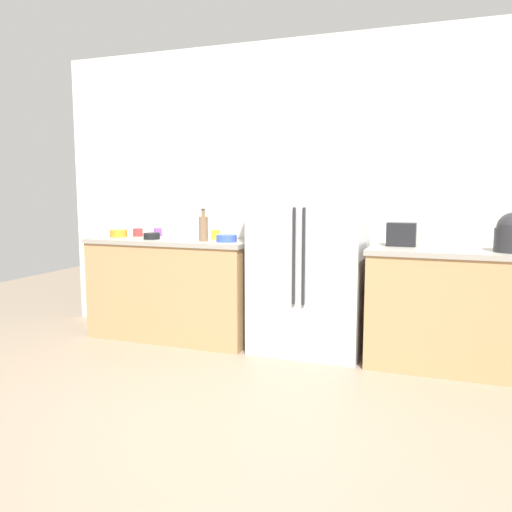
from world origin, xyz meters
The scene contains 14 objects.
ground_plane centered at (0.00, 0.00, 0.00)m, with size 10.22×10.22×0.00m, color gray.
kitchen_back_panel centered at (0.00, 1.98, 1.36)m, with size 5.11×0.10×2.72m, color silver.
counter_left centered at (-1.20, 1.60, 0.47)m, with size 1.57×0.67×0.94m.
counter_right centered at (1.29, 1.60, 0.47)m, with size 1.35×0.67×0.94m.
refrigerator centered at (0.10, 1.61, 0.86)m, with size 0.94×0.63×1.73m.
toaster centered at (0.85, 1.67, 1.03)m, with size 0.23×0.14×0.19m, color black.
bottle_a centered at (-0.84, 1.50, 1.05)m, with size 0.08×0.08×0.29m.
bottle_b centered at (-0.96, 1.75, 1.04)m, with size 0.08×0.08×0.28m.
cup_a centered at (-0.80, 1.68, 0.98)m, with size 0.09×0.09×0.09m, color yellow.
cup_b centered at (-1.48, 1.80, 0.98)m, with size 0.08×0.08×0.08m, color purple.
cup_c centered at (-1.65, 1.70, 0.97)m, with size 0.09×0.09×0.08m, color red.
bowl_a centered at (-1.36, 1.48, 0.97)m, with size 0.15×0.15×0.06m, color black.
bowl_b centered at (-1.79, 1.58, 0.97)m, with size 0.16×0.16×0.07m, color orange.
bowl_c centered at (-0.62, 1.51, 0.97)m, with size 0.18×0.18×0.06m, color blue.
Camera 1 is at (1.21, -2.66, 1.39)m, focal length 36.48 mm.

